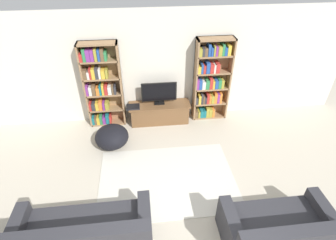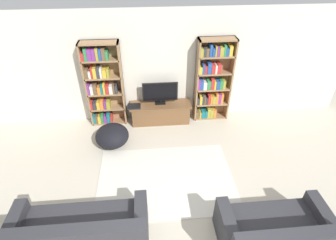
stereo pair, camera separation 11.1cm
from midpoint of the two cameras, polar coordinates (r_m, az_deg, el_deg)
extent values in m
cube|color=silver|center=(6.12, -0.13, 11.40)|extent=(8.80, 0.06, 2.60)
cube|color=#93704C|center=(6.19, -16.76, 7.07)|extent=(0.04, 0.30, 2.01)
cube|color=#93704C|center=(6.08, -9.36, 7.59)|extent=(0.04, 0.30, 2.01)
cube|color=#93704C|center=(6.24, -12.98, 7.91)|extent=(0.83, 0.04, 2.01)
cube|color=#93704C|center=(5.74, -14.45, 16.02)|extent=(0.83, 0.30, 0.04)
cube|color=#93704C|center=(6.63, -11.98, -0.17)|extent=(0.80, 0.30, 0.04)
cube|color=#196B75|center=(6.61, -15.14, 0.40)|extent=(0.05, 0.24, 0.19)
cube|color=brown|center=(6.60, -14.68, 0.43)|extent=(0.04, 0.24, 0.19)
cube|color=gold|center=(6.59, -14.14, 0.43)|extent=(0.07, 0.24, 0.18)
cube|color=#2D7F47|center=(6.57, -13.57, 0.65)|extent=(0.06, 0.24, 0.24)
cube|color=#7F338C|center=(6.57, -12.93, 0.49)|extent=(0.07, 0.24, 0.18)
cube|color=#196B75|center=(6.54, -12.27, 0.78)|extent=(0.07, 0.24, 0.25)
cube|color=#B72D28|center=(6.55, -11.68, 0.59)|extent=(0.04, 0.24, 0.19)
cube|color=#93704C|center=(6.41, -12.41, 2.75)|extent=(0.80, 0.30, 0.04)
cube|color=#B72D28|center=(6.40, -15.71, 3.32)|extent=(0.05, 0.24, 0.19)
cube|color=#333338|center=(6.39, -15.09, 3.32)|extent=(0.07, 0.24, 0.18)
cube|color=gold|center=(6.37, -14.37, 3.41)|extent=(0.07, 0.24, 0.19)
cube|color=orange|center=(6.35, -13.68, 3.58)|extent=(0.08, 0.24, 0.22)
cube|color=#7F338C|center=(6.35, -13.02, 3.49)|extent=(0.05, 0.24, 0.19)
cube|color=#9E9333|center=(6.34, -12.36, 3.52)|extent=(0.08, 0.24, 0.18)
cube|color=#93704C|center=(6.21, -12.88, 5.86)|extent=(0.80, 0.30, 0.04)
cube|color=#7F338C|center=(6.19, -16.33, 6.68)|extent=(0.05, 0.24, 0.24)
cube|color=silver|center=(6.19, -15.70, 6.55)|extent=(0.07, 0.24, 0.20)
cube|color=brown|center=(6.17, -15.02, 6.76)|extent=(0.08, 0.24, 0.24)
cube|color=orange|center=(6.17, -14.22, 6.56)|extent=(0.07, 0.24, 0.18)
cube|color=#196B75|center=(6.14, -13.68, 6.80)|extent=(0.04, 0.24, 0.22)
cube|color=gold|center=(6.13, -13.19, 6.94)|extent=(0.05, 0.24, 0.25)
cube|color=#B72D28|center=(6.13, -12.55, 6.81)|extent=(0.07, 0.24, 0.21)
cube|color=silver|center=(6.12, -11.78, 6.78)|extent=(0.08, 0.24, 0.19)
cube|color=brown|center=(6.11, -11.16, 6.93)|extent=(0.04, 0.24, 0.21)
cube|color=#333338|center=(6.11, -10.68, 6.88)|extent=(0.04, 0.24, 0.19)
cube|color=#93704C|center=(6.03, -13.38, 9.17)|extent=(0.80, 0.30, 0.04)
cube|color=brown|center=(6.02, -16.78, 9.89)|extent=(0.08, 0.24, 0.21)
cube|color=silver|center=(6.02, -16.08, 9.74)|extent=(0.05, 0.24, 0.16)
cube|color=#B72D28|center=(5.99, -15.70, 10.12)|extent=(0.04, 0.24, 0.24)
cube|color=gold|center=(5.98, -15.11, 10.12)|extent=(0.07, 0.24, 0.23)
cube|color=#333338|center=(5.97, -14.43, 10.25)|extent=(0.06, 0.24, 0.25)
cube|color=silver|center=(5.96, -13.83, 10.19)|extent=(0.05, 0.24, 0.22)
cube|color=gold|center=(5.96, -13.11, 10.08)|extent=(0.08, 0.24, 0.18)
cube|color=#9E9333|center=(5.95, -12.39, 10.22)|extent=(0.05, 0.24, 0.20)
cube|color=#93704C|center=(5.87, -13.92, 12.67)|extent=(0.80, 0.30, 0.04)
cube|color=#B72D28|center=(5.88, -17.51, 13.20)|extent=(0.06, 0.24, 0.17)
cube|color=#2D7F47|center=(5.85, -16.92, 13.67)|extent=(0.06, 0.24, 0.26)
cube|color=#7F338C|center=(5.84, -16.15, 13.69)|extent=(0.08, 0.24, 0.24)
cube|color=#7F338C|center=(5.82, -15.33, 13.75)|extent=(0.07, 0.24, 0.24)
cube|color=#9E9333|center=(5.81, -14.62, 13.90)|extent=(0.06, 0.24, 0.26)
cube|color=#234C99|center=(5.80, -13.98, 13.88)|extent=(0.05, 0.24, 0.24)
cube|color=brown|center=(5.79, -13.30, 13.98)|extent=(0.07, 0.24, 0.25)
cube|color=#2D7F47|center=(5.79, -12.60, 13.77)|extent=(0.05, 0.24, 0.19)
cube|color=#93704C|center=(6.17, 6.74, 8.29)|extent=(0.04, 0.30, 2.01)
cube|color=#93704C|center=(6.37, 13.85, 8.39)|extent=(0.04, 0.30, 2.01)
cube|color=#93704C|center=(6.37, 10.07, 8.90)|extent=(0.83, 0.04, 2.01)
cube|color=#93704C|center=(5.89, 11.40, 16.90)|extent=(0.83, 0.30, 0.04)
cube|color=#93704C|center=(6.76, 9.48, 0.91)|extent=(0.80, 0.30, 0.04)
cube|color=brown|center=(6.61, 6.75, 1.48)|extent=(0.08, 0.24, 0.18)
cube|color=#9E9333|center=(6.63, 7.38, 1.46)|extent=(0.05, 0.24, 0.17)
cube|color=#196B75|center=(6.64, 8.00, 1.55)|extent=(0.08, 0.24, 0.19)
cube|color=#196B75|center=(6.65, 8.62, 1.62)|extent=(0.05, 0.24, 0.20)
cube|color=#9E9333|center=(6.65, 9.19, 1.85)|extent=(0.07, 0.24, 0.26)
cube|color=#9E9333|center=(6.68, 9.83, 1.76)|extent=(0.08, 0.24, 0.22)
cube|color=orange|center=(6.71, 10.42, 1.71)|extent=(0.05, 0.24, 0.20)
cube|color=#93704C|center=(6.54, 9.82, 3.81)|extent=(0.80, 0.30, 0.04)
cube|color=#333338|center=(6.40, 6.90, 4.40)|extent=(0.06, 0.24, 0.17)
cube|color=gold|center=(6.40, 7.53, 4.63)|extent=(0.06, 0.24, 0.22)
cube|color=#333338|center=(6.40, 8.02, 4.76)|extent=(0.04, 0.24, 0.25)
cube|color=brown|center=(6.43, 8.41, 4.57)|extent=(0.04, 0.24, 0.20)
cube|color=#333338|center=(6.44, 8.79, 4.49)|extent=(0.04, 0.24, 0.17)
cube|color=#B72D28|center=(6.44, 9.28, 4.75)|extent=(0.05, 0.24, 0.24)
cube|color=orange|center=(6.46, 9.77, 4.64)|extent=(0.05, 0.24, 0.21)
cube|color=#9E9333|center=(6.48, 10.32, 4.64)|extent=(0.07, 0.24, 0.20)
cube|color=orange|center=(6.48, 10.94, 4.87)|extent=(0.06, 0.24, 0.26)
cube|color=#7F338C|center=(6.50, 11.48, 4.86)|extent=(0.06, 0.24, 0.25)
cube|color=orange|center=(6.52, 11.98, 4.91)|extent=(0.05, 0.24, 0.26)
cube|color=#93704C|center=(6.34, 10.18, 6.89)|extent=(0.80, 0.30, 0.04)
cube|color=#7F338C|center=(6.19, 7.16, 7.88)|extent=(0.06, 0.24, 0.24)
cube|color=#234C99|center=(6.20, 7.74, 7.85)|extent=(0.06, 0.24, 0.23)
cube|color=silver|center=(6.23, 8.43, 7.69)|extent=(0.08, 0.24, 0.19)
cube|color=#2D7F47|center=(6.24, 9.23, 7.81)|extent=(0.08, 0.24, 0.22)
cube|color=#B72D28|center=(6.25, 9.99, 8.01)|extent=(0.07, 0.24, 0.26)
cube|color=gold|center=(6.28, 10.53, 7.75)|extent=(0.05, 0.24, 0.20)
cube|color=#234C99|center=(6.30, 11.14, 7.78)|extent=(0.07, 0.24, 0.20)
cube|color=#2D7F47|center=(6.32, 11.82, 7.84)|extent=(0.07, 0.24, 0.21)
cube|color=#9E9333|center=(6.34, 12.42, 7.82)|extent=(0.06, 0.24, 0.20)
cube|color=#93704C|center=(6.17, 10.57, 10.16)|extent=(0.80, 0.30, 0.04)
cube|color=gold|center=(6.03, 7.49, 10.93)|extent=(0.07, 0.24, 0.17)
cube|color=#234C99|center=(6.03, 8.11, 11.15)|extent=(0.05, 0.24, 0.21)
cube|color=#B72D28|center=(6.05, 8.62, 11.04)|extent=(0.05, 0.24, 0.19)
cube|color=#234C99|center=(6.06, 9.37, 11.29)|extent=(0.08, 0.24, 0.25)
cube|color=#B72D28|center=(6.09, 10.18, 11.13)|extent=(0.08, 0.24, 0.21)
cube|color=silver|center=(6.11, 10.78, 11.08)|extent=(0.04, 0.24, 0.20)
cube|color=#B72D28|center=(6.12, 11.42, 11.16)|extent=(0.08, 0.24, 0.22)
cube|color=#93704C|center=(6.01, 10.99, 13.61)|extent=(0.80, 0.30, 0.04)
cube|color=#9E9333|center=(5.88, 7.78, 14.53)|extent=(0.07, 0.24, 0.18)
cube|color=#333338|center=(5.89, 8.43, 14.57)|extent=(0.05, 0.24, 0.18)
cube|color=brown|center=(5.90, 9.02, 14.56)|extent=(0.06, 0.24, 0.18)
cube|color=#234C99|center=(5.91, 9.71, 14.88)|extent=(0.05, 0.24, 0.26)
cube|color=#234C99|center=(5.93, 10.26, 14.55)|extent=(0.05, 0.24, 0.18)
cube|color=#9E9333|center=(5.94, 10.77, 14.72)|extent=(0.04, 0.24, 0.22)
cube|color=#7F338C|center=(5.96, 11.25, 14.63)|extent=(0.05, 0.24, 0.20)
cube|color=#9E9333|center=(5.98, 11.95, 14.61)|extent=(0.08, 0.24, 0.20)
cube|color=#2D7F47|center=(5.99, 12.63, 14.78)|extent=(0.05, 0.24, 0.24)
cube|color=#234C99|center=(6.02, 13.15, 14.46)|extent=(0.06, 0.24, 0.18)
cube|color=gold|center=(6.03, 13.85, 14.62)|extent=(0.07, 0.24, 0.22)
cube|color=brown|center=(6.38, -1.11, 1.46)|extent=(1.37, 0.43, 0.45)
cube|color=brown|center=(6.25, -1.14, 3.32)|extent=(1.46, 0.46, 0.04)
cube|color=black|center=(6.27, -1.17, 3.80)|extent=(0.24, 0.16, 0.03)
cylinder|color=black|center=(6.25, -1.17, 4.11)|extent=(0.04, 0.04, 0.05)
cube|color=black|center=(6.12, -1.20, 6.16)|extent=(0.82, 0.04, 0.46)
cube|color=black|center=(6.11, -1.19, 6.07)|extent=(0.77, 0.00, 0.42)
cube|color=#28282D|center=(6.18, -6.89, 2.96)|extent=(0.31, 0.26, 0.02)
cube|color=black|center=(6.17, -6.90, 3.07)|extent=(0.30, 0.25, 0.00)
cube|color=beige|center=(5.08, 0.18, -12.78)|extent=(2.54, 1.76, 0.02)
cube|color=#2D2D33|center=(4.32, -17.50, -22.93)|extent=(1.93, 0.84, 0.46)
cube|color=#2D2D33|center=(3.77, -19.69, -23.45)|extent=(1.93, 0.18, 0.45)
cube|color=#2D2D33|center=(4.53, -29.32, -21.40)|extent=(0.18, 0.84, 0.64)
cube|color=#2D2D33|center=(4.12, -4.90, -22.28)|extent=(0.18, 0.84, 0.64)
cube|color=#2D2D33|center=(4.48, 22.79, -22.19)|extent=(1.59, 0.92, 0.40)
cube|color=#2D2D33|center=(4.17, 13.68, -23.36)|extent=(0.18, 0.92, 0.58)
cube|color=#2D2D33|center=(4.74, 31.12, -19.51)|extent=(0.18, 0.92, 0.58)
ellipsoid|color=black|center=(5.78, -11.52, -3.41)|extent=(0.72, 0.72, 0.48)
camera|label=1|loc=(0.06, -89.41, 0.42)|focal=28.00mm
camera|label=2|loc=(0.06, 90.59, -0.42)|focal=28.00mm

